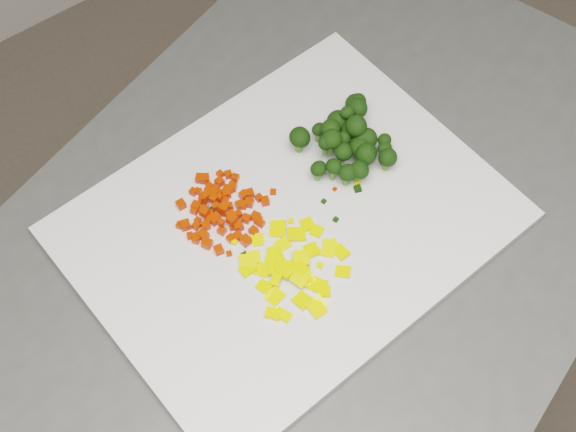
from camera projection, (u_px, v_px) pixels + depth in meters
counter_block at (311, 356)px, 1.33m from camera, size 1.05×0.88×0.90m
cutting_board at (288, 223)px, 0.93m from camera, size 0.49×0.39×0.01m
carrot_pile at (221, 206)px, 0.92m from camera, size 0.10×0.10×0.03m
pepper_pile at (293, 266)px, 0.88m from camera, size 0.12×0.12×0.02m
broccoli_pile at (340, 136)px, 0.95m from camera, size 0.13×0.13×0.06m
carrot_cube_0 at (213, 194)px, 0.93m from camera, size 0.01×0.01×0.01m
carrot_cube_1 at (238, 226)px, 0.91m from camera, size 0.01×0.01×0.01m
carrot_cube_2 at (220, 208)px, 0.93m from camera, size 0.01×0.01×0.01m
carrot_cube_3 at (207, 244)px, 0.90m from camera, size 0.01×0.01×0.01m
carrot_cube_4 at (230, 206)px, 0.92m from camera, size 0.01×0.01×0.01m
carrot_cube_5 at (204, 212)px, 0.91m from camera, size 0.01×0.01×0.01m
carrot_cube_6 at (231, 238)px, 0.91m from camera, size 0.01×0.01×0.01m
carrot_cube_7 at (193, 192)px, 0.94m from camera, size 0.01×0.01×0.01m
carrot_cube_8 at (216, 188)px, 0.94m from camera, size 0.01×0.01×0.01m
carrot_cube_9 at (224, 208)px, 0.91m from camera, size 0.01×0.01×0.01m
carrot_cube_10 at (229, 189)px, 0.94m from camera, size 0.01×0.01×0.01m
carrot_cube_11 at (203, 201)px, 0.93m from camera, size 0.01×0.01×0.01m
carrot_cube_12 at (210, 218)px, 0.92m from camera, size 0.01×0.01×0.01m
carrot_cube_13 at (198, 220)px, 0.92m from camera, size 0.01×0.01×0.01m
carrot_cube_14 at (227, 188)px, 0.94m from camera, size 0.01×0.01×0.01m
carrot_cube_15 at (186, 225)px, 0.91m from camera, size 0.01×0.01×0.01m
carrot_cube_16 at (196, 226)px, 0.91m from camera, size 0.01×0.01×0.01m
carrot_cube_17 at (208, 190)px, 0.94m from camera, size 0.01×0.01×0.01m
carrot_cube_18 at (233, 227)px, 0.91m from camera, size 0.01×0.01×0.01m
carrot_cube_19 at (249, 203)px, 0.93m from camera, size 0.01×0.01×0.01m
carrot_cube_20 at (238, 236)px, 0.91m from camera, size 0.01×0.01×0.01m
carrot_cube_21 at (232, 220)px, 0.91m from camera, size 0.01×0.01×0.01m
carrot_cube_22 at (246, 219)px, 0.92m from camera, size 0.01×0.01×0.01m
carrot_cube_23 at (200, 178)px, 0.95m from camera, size 0.01×0.01×0.01m
carrot_cube_24 at (225, 201)px, 0.93m from camera, size 0.01×0.01×0.01m
carrot_cube_25 at (265, 201)px, 0.93m from camera, size 0.01×0.01×0.01m
carrot_cube_26 at (202, 210)px, 0.93m from camera, size 0.01×0.01×0.01m
carrot_cube_27 at (250, 201)px, 0.93m from camera, size 0.01×0.01×0.01m
carrot_cube_28 at (220, 182)px, 0.94m from camera, size 0.01×0.01×0.01m
carrot_cube_29 at (196, 237)px, 0.91m from camera, size 0.01×0.01×0.01m
carrot_cube_30 at (196, 240)px, 0.91m from camera, size 0.01×0.01×0.01m
carrot_cube_31 at (181, 205)px, 0.93m from camera, size 0.01×0.01×0.01m
carrot_cube_32 at (219, 197)px, 0.92m from camera, size 0.01×0.01×0.01m
carrot_cube_33 at (209, 219)px, 0.92m from camera, size 0.01×0.01×0.01m
carrot_cube_34 at (238, 214)px, 0.92m from camera, size 0.01×0.01×0.01m
carrot_cube_35 at (216, 219)px, 0.92m from camera, size 0.01×0.01×0.01m
carrot_cube_36 at (235, 178)px, 0.95m from camera, size 0.01×0.01×0.01m
carrot_cube_37 at (220, 192)px, 0.94m from camera, size 0.01×0.01×0.01m
carrot_cube_38 at (261, 224)px, 0.92m from camera, size 0.01×0.01×0.01m
carrot_cube_39 at (211, 214)px, 0.92m from camera, size 0.01×0.01×0.01m
carrot_cube_40 at (243, 205)px, 0.93m from camera, size 0.01×0.01×0.01m
carrot_cube_41 at (206, 195)px, 0.92m from camera, size 0.01×0.01×0.01m
carrot_cube_42 at (254, 231)px, 0.91m from camera, size 0.01×0.01×0.01m
carrot_cube_43 at (198, 191)px, 0.94m from camera, size 0.01×0.01×0.01m
carrot_cube_44 at (196, 206)px, 0.93m from camera, size 0.01×0.01×0.01m
carrot_cube_45 at (222, 231)px, 0.91m from camera, size 0.01×0.01×0.01m
carrot_cube_46 at (206, 226)px, 0.91m from camera, size 0.01×0.01×0.01m
carrot_cube_47 at (195, 210)px, 0.92m from camera, size 0.01×0.01×0.01m
carrot_cube_48 at (231, 216)px, 0.91m from camera, size 0.01×0.01×0.01m
carrot_cube_49 at (216, 206)px, 0.92m from camera, size 0.01×0.01×0.01m
carrot_cube_50 at (221, 223)px, 0.91m from camera, size 0.01×0.01×0.01m
carrot_cube_51 at (214, 199)px, 0.92m from camera, size 0.01×0.01×0.01m
carrot_cube_52 at (259, 198)px, 0.93m from camera, size 0.01×0.01×0.01m
carrot_cube_53 at (214, 221)px, 0.92m from camera, size 0.01×0.01×0.01m
carrot_cube_54 at (204, 236)px, 0.91m from camera, size 0.01×0.01×0.01m
carrot_cube_55 at (227, 193)px, 0.94m from camera, size 0.01×0.01×0.01m
carrot_cube_56 at (190, 236)px, 0.91m from camera, size 0.01×0.01×0.01m
carrot_cube_57 at (246, 241)px, 0.90m from camera, size 0.01×0.01×0.01m
carrot_cube_58 at (224, 212)px, 0.92m from camera, size 0.01×0.01×0.01m
carrot_cube_59 at (209, 186)px, 0.94m from camera, size 0.01×0.01×0.01m
carrot_cube_60 at (244, 195)px, 0.93m from camera, size 0.01×0.01×0.01m
carrot_cube_61 at (258, 220)px, 0.92m from camera, size 0.01×0.01×0.01m
carrot_cube_62 at (225, 191)px, 0.94m from camera, size 0.01×0.01×0.01m
carrot_cube_63 at (180, 225)px, 0.92m from camera, size 0.01×0.01×0.01m
carrot_cube_64 at (235, 216)px, 0.91m from camera, size 0.01×0.01×0.01m
carrot_cube_65 at (216, 218)px, 0.92m from camera, size 0.01×0.01×0.01m
carrot_cube_66 at (204, 233)px, 0.91m from camera, size 0.01×0.01×0.01m
carrot_cube_67 at (256, 217)px, 0.92m from camera, size 0.01×0.01×0.01m
carrot_cube_68 at (239, 205)px, 0.93m from camera, size 0.01×0.01×0.01m
carrot_cube_69 at (204, 198)px, 0.92m from camera, size 0.01×0.01×0.01m
carrot_cube_70 at (202, 234)px, 0.91m from camera, size 0.01×0.01×0.01m
carrot_cube_71 at (205, 210)px, 0.92m from camera, size 0.01×0.01×0.01m
carrot_cube_72 at (233, 187)px, 0.94m from camera, size 0.01×0.01×0.01m
carrot_cube_73 at (205, 179)px, 0.95m from camera, size 0.01×0.01×0.01m
carrot_cube_74 at (228, 175)px, 0.95m from camera, size 0.01×0.01×0.01m
carrot_cube_75 at (220, 174)px, 0.95m from camera, size 0.01×0.01×0.01m
carrot_cube_76 at (219, 250)px, 0.90m from camera, size 0.01×0.01×0.01m
carrot_cube_77 at (250, 193)px, 0.94m from camera, size 0.01×0.01×0.01m
pepper_chunk_0 at (245, 261)px, 0.89m from camera, size 0.02×0.02×0.01m
pepper_chunk_1 at (298, 280)px, 0.87m from camera, size 0.02×0.02×0.01m
pepper_chunk_2 at (301, 258)px, 0.89m from camera, size 0.02×0.03×0.01m
pepper_chunk_3 at (302, 300)px, 0.87m from camera, size 0.02×0.02×0.01m
pepper_chunk_4 at (324, 291)px, 0.87m from camera, size 0.02×0.02×0.01m
pepper_chunk_5 at (291, 269)px, 0.88m from camera, size 0.02×0.01×0.00m
pepper_chunk_6 at (307, 224)px, 0.92m from camera, size 0.02×0.02×0.01m
pepper_chunk_7 at (264, 287)px, 0.88m from camera, size 0.02×0.02×0.01m
pepper_chunk_8 at (299, 271)px, 0.88m from camera, size 0.02×0.02×0.01m
pepper_chunk_9 at (275, 297)px, 0.87m from camera, size 0.02×0.02×0.01m
pepper_chunk_10 at (317, 231)px, 0.91m from camera, size 0.02×0.02×0.01m
pepper_chunk_11 at (275, 252)px, 0.90m from camera, size 0.02×0.02×0.01m
pepper_chunk_12 at (283, 244)px, 0.90m from camera, size 0.02×0.02×0.01m
pepper_chunk_13 at (276, 280)px, 0.88m from camera, size 0.02×0.02×0.01m
pepper_chunk_14 at (248, 270)px, 0.89m from camera, size 0.02×0.01×0.01m
pepper_chunk_15 at (282, 266)px, 0.89m from camera, size 0.02×0.02×0.01m
pepper_chunk_16 at (317, 285)px, 0.88m from camera, size 0.02×0.02×0.01m
pepper_chunk_17 at (304, 277)px, 0.88m from camera, size 0.02×0.03×0.01m
pepper_chunk_18 at (285, 270)px, 0.88m from camera, size 0.02×0.02×0.01m
pepper_chunk_19 at (331, 245)px, 0.90m from camera, size 0.02×0.02×0.01m
pepper_chunk_20 at (283, 315)px, 0.86m from camera, size 0.02×0.02×0.01m
pepper_chunk_21 at (308, 277)px, 0.88m from camera, size 0.02×0.02×0.01m
pepper_chunk_22 at (270, 262)px, 0.89m from camera, size 0.02×0.02×0.01m
pepper_chunk_23 at (341, 252)px, 0.90m from camera, size 0.02×0.02×0.01m
pepper_chunk_24 at (254, 259)px, 0.89m from camera, size 0.02×0.02×0.01m
pepper_chunk_25 at (263, 270)px, 0.89m from camera, size 0.02×0.02×0.00m
pepper_chunk_26 at (312, 250)px, 0.90m from camera, size 0.02×0.02×0.01m
pepper_chunk_27 at (317, 309)px, 0.86m from camera, size 0.02×0.02×0.01m
pepper_chunk_28 at (328, 248)px, 0.90m from camera, size 0.03×0.03×0.01m
pepper_chunk_29 at (343, 272)px, 0.89m from camera, size 0.02×0.02×0.01m
pepper_chunk_30 at (258, 240)px, 0.91m from camera, size 0.02×0.02×0.01m
pepper_chunk_31 at (304, 277)px, 0.88m from camera, size 0.02×0.02×0.01m
pepper_chunk_32 at (318, 305)px, 0.87m from camera, size 0.02×0.02×0.01m
pepper_chunk_33 at (276, 256)px, 0.90m from camera, size 0.02×0.02×0.01m
pepper_chunk_34 at (296, 234)px, 0.91m from camera, size 0.03×0.03×0.01m
pepper_chunk_35 at (274, 267)px, 0.89m from camera, size 0.02×0.02×0.01m
pepper_chunk_36 at (278, 229)px, 0.91m from camera, size 0.03×0.03×0.01m
pepper_chunk_37 at (272, 294)px, 0.87m from camera, size 0.02×0.02×0.01m
pepper_chunk_38 at (295, 268)px, 0.89m from camera, size 0.02×0.02×0.01m
pepper_chunk_39 at (286, 272)px, 0.89m from camera, size 0.02×0.02×0.01m
pepper_chunk_40 at (273, 314)px, 0.86m from camera, size 0.02×0.02×0.01m
broccoli_floret_0 at (359, 151)px, 0.95m from camera, size 0.04×0.04×0.03m
broccoli_floret_1 at (346, 117)px, 0.96m from camera, size 0.02×0.02×0.03m
broccoli_floret_2 at (355, 107)px, 0.99m from camera, size 0.04×0.04×0.03m
broccoli_floret_3 at (358, 174)px, 0.94m from camera, size 0.03×0.03×0.03m
broccoli_floret_4 at (364, 158)px, 0.94m from camera, size 0.04×0.04×0.04m
broccoli_floret_5 at (383, 144)px, 0.96m from camera, size 0.02×0.02×0.03m
broccoli_floret_6 at (356, 113)px, 0.98m from camera, size 0.03×0.03×0.04m
broccoli_floret_7 at (318, 133)px, 0.97m from camera, size 0.02×0.02×0.03m
broccoli_floret_8 at (387, 161)px, 0.95m from camera, size 0.03×0.03×0.03m
broccoli_floret_9 at (318, 172)px, 0.94m from camera, size 0.03×0.03×0.03m
broccoli_floret_10 at (299, 141)px, 0.96m from camera, size 0.04×0.04×0.04m
broccoli_floret_11 at (348, 135)px, 0.96m from camera, size 0.03×0.03×0.04m
broccoli_floret_12 at (362, 141)px, 0.96m from camera, size 0.04×0.04×0.03m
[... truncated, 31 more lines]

